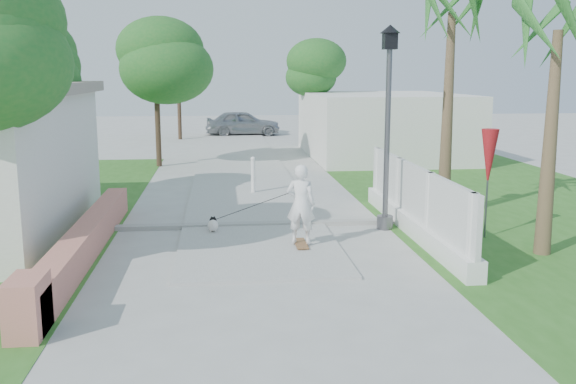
{
  "coord_description": "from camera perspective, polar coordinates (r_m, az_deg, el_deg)",
  "views": [
    {
      "loc": [
        -0.74,
        -8.14,
        3.43
      ],
      "look_at": [
        0.6,
        4.33,
        1.1
      ],
      "focal_mm": 40.0,
      "sensor_mm": 36.0,
      "label": 1
    }
  ],
  "objects": [
    {
      "name": "tree_path_left",
      "position": [
        24.23,
        -11.65,
        11.23
      ],
      "size": [
        3.4,
        3.4,
        5.23
      ],
      "color": "#4C3826",
      "rests_on": "ground"
    },
    {
      "name": "ground",
      "position": [
        8.86,
        -0.88,
        -12.24
      ],
      "size": [
        90.0,
        90.0,
        0.0
      ],
      "primitive_type": "plane",
      "color": "#B7B7B2",
      "rests_on": "ground"
    },
    {
      "name": "street_lamp",
      "position": [
        14.15,
        8.85,
        6.33
      ],
      "size": [
        0.44,
        0.44,
        4.44
      ],
      "color": "#59595E",
      "rests_on": "ground"
    },
    {
      "name": "patio_umbrella",
      "position": [
        13.91,
        17.43,
        2.84
      ],
      "size": [
        0.36,
        0.36,
        2.3
      ],
      "color": "#59595E",
      "rests_on": "ground"
    },
    {
      "name": "tree_path_right",
      "position": [
        28.4,
        1.93,
        10.65
      ],
      "size": [
        3.0,
        3.0,
        4.79
      ],
      "color": "#4C3826",
      "rests_on": "ground"
    },
    {
      "name": "tree_path_far",
      "position": [
        34.18,
        -9.72,
        11.03
      ],
      "size": [
        3.2,
        3.2,
        5.17
      ],
      "color": "#4C3826",
      "rests_on": "ground"
    },
    {
      "name": "path_strip",
      "position": [
        28.35,
        -4.59,
        3.6
      ],
      "size": [
        3.2,
        36.0,
        0.06
      ],
      "primitive_type": "cube",
      "color": "#B7B7B2",
      "rests_on": "ground"
    },
    {
      "name": "bollard",
      "position": [
        18.38,
        -3.12,
        1.6
      ],
      "size": [
        0.14,
        0.14,
        1.09
      ],
      "color": "white",
      "rests_on": "ground"
    },
    {
      "name": "lattice_fence",
      "position": [
        14.08,
        11.12,
        -1.51
      ],
      "size": [
        0.35,
        7.0,
        1.5
      ],
      "color": "white",
      "rests_on": "ground"
    },
    {
      "name": "parked_car",
      "position": [
        36.04,
        -4.04,
        6.15
      ],
      "size": [
        4.21,
        1.93,
        1.4
      ],
      "primitive_type": "imported",
      "rotation": [
        0.0,
        0.0,
        1.64
      ],
      "color": "#B2B7BB",
      "rests_on": "ground"
    },
    {
      "name": "grass_right",
      "position": [
        18.22,
        19.14,
        -0.9
      ],
      "size": [
        8.0,
        20.0,
        0.01
      ],
      "primitive_type": "cube",
      "color": "#2F6620",
      "rests_on": "ground"
    },
    {
      "name": "dog",
      "position": [
        14.02,
        -6.68,
        -2.91
      ],
      "size": [
        0.23,
        0.52,
        0.35
      ],
      "rotation": [
        0.0,
        0.0,
        -0.0
      ],
      "color": "white",
      "rests_on": "ground"
    },
    {
      "name": "palm_far",
      "position": [
        15.62,
        14.33,
        14.08
      ],
      "size": [
        1.8,
        1.8,
        5.3
      ],
      "color": "brown",
      "rests_on": "ground"
    },
    {
      "name": "skateboarder",
      "position": [
        13.23,
        -2.81,
        -1.34
      ],
      "size": [
        2.08,
        1.95,
        1.68
      ],
      "rotation": [
        0.0,
        0.0,
        2.84
      ],
      "color": "brown",
      "rests_on": "ground"
    },
    {
      "name": "palm_near",
      "position": [
        12.9,
        22.83,
        12.05
      ],
      "size": [
        1.8,
        1.8,
        4.7
      ],
      "color": "brown",
      "rests_on": "ground"
    },
    {
      "name": "pink_wall",
      "position": [
        12.37,
        -17.92,
        -4.6
      ],
      "size": [
        0.45,
        8.2,
        0.8
      ],
      "color": "tan",
      "rests_on": "ground"
    },
    {
      "name": "building_right",
      "position": [
        27.08,
        8.36,
        5.9
      ],
      "size": [
        6.0,
        8.0,
        2.6
      ],
      "primitive_type": "cube",
      "color": "silver",
      "rests_on": "ground"
    },
    {
      "name": "tree_left_mid",
      "position": [
        17.28,
        -22.4,
        9.96
      ],
      "size": [
        3.2,
        3.2,
        4.85
      ],
      "color": "#4C3826",
      "rests_on": "ground"
    },
    {
      "name": "curb",
      "position": [
        14.55,
        -3.05,
        -2.92
      ],
      "size": [
        6.5,
        0.25,
        0.1
      ],
      "primitive_type": "cube",
      "color": "#999993",
      "rests_on": "ground"
    }
  ]
}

